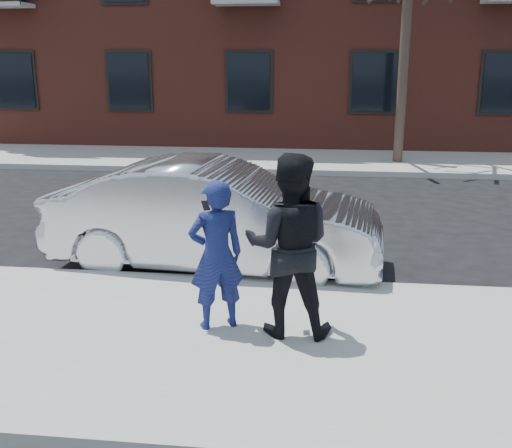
# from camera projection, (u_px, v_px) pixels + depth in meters

# --- Properties ---
(ground) EXTENTS (100.00, 100.00, 0.00)m
(ground) POSITION_uv_depth(u_px,v_px,m) (91.00, 335.00, 6.60)
(ground) COLOR black
(ground) RESTS_ON ground
(near_sidewalk) EXTENTS (50.00, 3.50, 0.15)m
(near_sidewalk) POSITION_uv_depth(u_px,v_px,m) (82.00, 339.00, 6.34)
(near_sidewalk) COLOR gray
(near_sidewalk) RESTS_ON ground
(near_curb) EXTENTS (50.00, 0.10, 0.15)m
(near_curb) POSITION_uv_depth(u_px,v_px,m) (134.00, 278.00, 8.06)
(near_curb) COLOR #999691
(near_curb) RESTS_ON ground
(far_sidewalk) EXTENTS (50.00, 3.50, 0.15)m
(far_sidewalk) POSITION_uv_depth(u_px,v_px,m) (238.00, 159.00, 17.34)
(far_sidewalk) COLOR gray
(far_sidewalk) RESTS_ON ground
(far_curb) EXTENTS (50.00, 0.10, 0.15)m
(far_curb) POSITION_uv_depth(u_px,v_px,m) (228.00, 171.00, 15.62)
(far_curb) COLOR #999691
(far_curb) RESTS_ON ground
(silver_sedan) EXTENTS (4.81, 2.00, 1.55)m
(silver_sedan) POSITION_uv_depth(u_px,v_px,m) (215.00, 216.00, 8.48)
(silver_sedan) COLOR #B7BABF
(silver_sedan) RESTS_ON ground
(man_hoodie) EXTENTS (0.70, 0.60, 1.61)m
(man_hoodie) POSITION_uv_depth(u_px,v_px,m) (216.00, 255.00, 6.26)
(man_hoodie) COLOR navy
(man_hoodie) RESTS_ON near_sidewalk
(man_peacoat) EXTENTS (0.93, 0.73, 1.91)m
(man_peacoat) POSITION_uv_depth(u_px,v_px,m) (289.00, 246.00, 6.09)
(man_peacoat) COLOR black
(man_peacoat) RESTS_ON near_sidewalk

